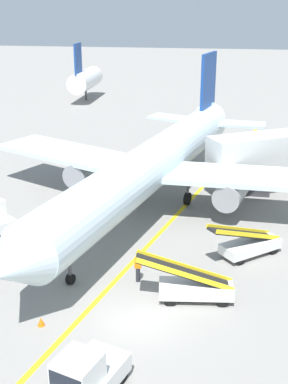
# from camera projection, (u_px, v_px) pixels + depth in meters

# --- Properties ---
(ground_plane) EXTENTS (300.00, 300.00, 0.00)m
(ground_plane) POSITION_uv_depth(u_px,v_px,m) (137.00, 320.00, 24.84)
(ground_plane) COLOR gray
(taxi_line_yellow) EXTENTS (19.35, 77.77, 0.01)m
(taxi_line_yellow) POSITION_uv_depth(u_px,v_px,m) (127.00, 268.00, 29.68)
(taxi_line_yellow) COLOR yellow
(taxi_line_yellow) RESTS_ON ground
(airliner) EXTENTS (27.92, 34.95, 10.10)m
(airliner) POSITION_uv_depth(u_px,v_px,m) (154.00, 163.00, 37.22)
(airliner) COLOR silver
(airliner) RESTS_ON ground
(pushback_tug) EXTENTS (2.92, 4.01, 2.20)m
(pushback_tug) POSITION_uv_depth(u_px,v_px,m) (85.00, 378.00, 19.60)
(pushback_tug) COLOR silver
(pushback_tug) RESTS_ON ground
(belt_loader_forward_hold) EXTENTS (5.13, 1.96, 2.59)m
(belt_loader_forward_hold) POSITION_uv_depth(u_px,v_px,m) (194.00, 286.00, 26.32)
(belt_loader_forward_hold) COLOR silver
(belt_loader_forward_hold) RESTS_ON ground
(belt_loader_aft_hold) EXTENTS (4.63, 4.18, 2.59)m
(belt_loader_aft_hold) POSITION_uv_depth(u_px,v_px,m) (249.00, 244.00, 30.87)
(belt_loader_aft_hold) COLOR silver
(belt_loader_aft_hold) RESTS_ON ground
(ground_crew_marshaller) EXTENTS (0.36, 0.24, 1.70)m
(ground_crew_marshaller) POSITION_uv_depth(u_px,v_px,m) (138.00, 267.00, 27.95)
(ground_crew_marshaller) COLOR #26262D
(ground_crew_marshaller) RESTS_ON ground
(safety_cone_nose_right) EXTENTS (0.36, 0.36, 0.44)m
(safety_cone_nose_right) POSITION_uv_depth(u_px,v_px,m) (41.00, 322.00, 24.34)
(safety_cone_nose_right) COLOR orange
(safety_cone_nose_right) RESTS_ON ground
(safety_cone_wingtip_left) EXTENTS (0.36, 0.36, 0.44)m
(safety_cone_wingtip_left) POSITION_uv_depth(u_px,v_px,m) (140.00, 189.00, 41.53)
(safety_cone_wingtip_left) COLOR orange
(safety_cone_wingtip_left) RESTS_ON ground
(distant_aircraft_far_left) EXTENTS (3.00, 10.10, 8.80)m
(distant_aircraft_far_left) POSITION_uv_depth(u_px,v_px,m) (85.00, 79.00, 78.23)
(distant_aircraft_far_left) COLOR silver
(distant_aircraft_far_left) RESTS_ON ground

